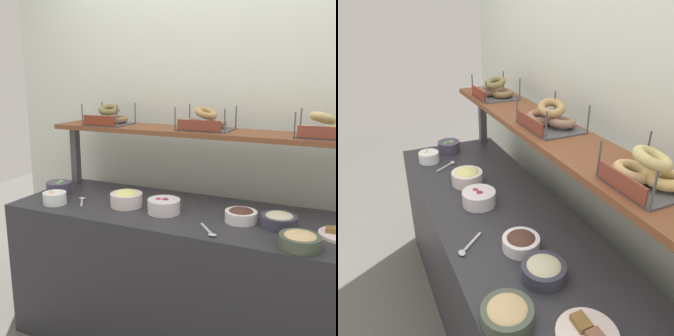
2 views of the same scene
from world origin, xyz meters
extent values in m
plane|color=#595651|center=(0.00, 0.00, 0.00)|extent=(8.00, 8.00, 0.00)
cube|color=silver|center=(0.00, 0.55, 1.20)|extent=(3.25, 0.06, 2.40)
cube|color=#2D2D33|center=(0.00, 0.00, 0.42)|extent=(2.05, 0.70, 0.85)
cube|color=#4C4C51|center=(-0.97, 0.27, 1.05)|extent=(0.05, 0.05, 0.40)
cube|color=brown|center=(0.00, 0.27, 1.26)|extent=(2.01, 0.32, 0.03)
cylinder|color=white|center=(-0.10, -0.08, 0.89)|extent=(0.18, 0.18, 0.08)
sphere|color=#932852|center=(-0.09, -0.08, 0.92)|extent=(0.04, 0.04, 0.04)
sphere|color=#AB3647|center=(-0.13, -0.09, 0.92)|extent=(0.04, 0.04, 0.04)
sphere|color=#9D343D|center=(-0.10, -0.08, 0.92)|extent=(0.04, 0.04, 0.04)
cylinder|color=white|center=(-0.76, -0.21, 0.89)|extent=(0.14, 0.14, 0.07)
sphere|color=#F98641|center=(-0.79, -0.21, 0.91)|extent=(0.03, 0.03, 0.03)
sphere|color=gold|center=(-0.77, -0.21, 0.91)|extent=(0.03, 0.03, 0.03)
sphere|color=orange|center=(-0.77, -0.23, 0.91)|extent=(0.03, 0.03, 0.03)
cylinder|color=white|center=(0.33, -0.03, 0.88)|extent=(0.17, 0.17, 0.06)
ellipsoid|color=#4D2E24|center=(0.33, -0.03, 0.90)|extent=(0.13, 0.13, 0.04)
cylinder|color=#465041|center=(0.65, -0.25, 0.88)|extent=(0.19, 0.19, 0.06)
ellipsoid|color=#D6B57A|center=(0.65, -0.25, 0.90)|extent=(0.15, 0.15, 0.04)
cylinder|color=white|center=(-0.35, -0.06, 0.89)|extent=(0.19, 0.19, 0.08)
ellipsoid|color=#EAE584|center=(-0.35, -0.06, 0.92)|extent=(0.15, 0.15, 0.05)
cylinder|color=#393849|center=(0.52, -0.03, 0.88)|extent=(0.18, 0.18, 0.06)
ellipsoid|color=beige|center=(0.52, -0.03, 0.91)|extent=(0.14, 0.14, 0.04)
cylinder|color=#493F58|center=(-0.88, -0.03, 0.89)|extent=(0.16, 0.16, 0.08)
sphere|color=#6BAB47|center=(-0.87, -0.01, 0.92)|extent=(0.05, 0.05, 0.05)
sphere|color=#539C5A|center=(-0.87, -0.04, 0.92)|extent=(0.03, 0.03, 0.03)
sphere|color=#498B42|center=(-0.88, -0.03, 0.92)|extent=(0.03, 0.03, 0.03)
sphere|color=#54A85F|center=(-0.86, -0.06, 0.92)|extent=(0.04, 0.04, 0.04)
cylinder|color=white|center=(0.82, -0.03, 0.86)|extent=(0.21, 0.21, 0.01)
cube|color=brown|center=(0.78, -0.03, 0.88)|extent=(0.07, 0.05, 0.02)
cube|color=#B7B7BC|center=(0.20, -0.22, 0.86)|extent=(0.10, 0.12, 0.01)
ellipsoid|color=#B7B7BC|center=(0.26, -0.29, 0.86)|extent=(0.04, 0.03, 0.01)
cube|color=#B7B7BC|center=(-0.62, -0.14, 0.86)|extent=(0.09, 0.12, 0.01)
ellipsoid|color=#B7B7BC|center=(-0.67, -0.07, 0.86)|extent=(0.04, 0.03, 0.01)
cube|color=#4C4C51|center=(-0.66, 0.26, 1.28)|extent=(0.27, 0.24, 0.01)
cylinder|color=#4C4C51|center=(-0.80, 0.14, 1.35)|extent=(0.01, 0.01, 0.14)
cylinder|color=#4C4C51|center=(-0.53, 0.14, 1.35)|extent=(0.01, 0.01, 0.14)
cylinder|color=#4C4C51|center=(-0.80, 0.37, 1.35)|extent=(0.01, 0.01, 0.14)
cylinder|color=#4C4C51|center=(-0.53, 0.37, 1.35)|extent=(0.01, 0.01, 0.14)
cube|color=maroon|center=(-0.66, 0.14, 1.32)|extent=(0.23, 0.01, 0.06)
torus|color=#835E44|center=(-0.71, 0.23, 1.31)|extent=(0.19, 0.19, 0.05)
torus|color=olive|center=(-0.62, 0.29, 1.31)|extent=(0.20, 0.20, 0.05)
torus|color=olive|center=(-0.66, 0.26, 1.38)|extent=(0.19, 0.19, 0.08)
cube|color=#4C4C51|center=(0.01, 0.28, 1.28)|extent=(0.31, 0.24, 0.01)
cylinder|color=#4C4C51|center=(-0.14, 0.17, 1.35)|extent=(0.01, 0.01, 0.14)
cylinder|color=#4C4C51|center=(0.16, 0.17, 1.35)|extent=(0.01, 0.01, 0.14)
cylinder|color=#4C4C51|center=(-0.14, 0.40, 1.35)|extent=(0.01, 0.01, 0.14)
cylinder|color=#4C4C51|center=(0.16, 0.40, 1.35)|extent=(0.01, 0.01, 0.14)
cube|color=brown|center=(0.01, 0.16, 1.32)|extent=(0.27, 0.01, 0.06)
torus|color=#946B54|center=(-0.05, 0.25, 1.32)|extent=(0.16, 0.16, 0.06)
torus|color=#936F5A|center=(0.06, 0.32, 1.32)|extent=(0.19, 0.19, 0.06)
torus|color=#A9834F|center=(0.01, 0.28, 1.38)|extent=(0.19, 0.19, 0.08)
cube|color=#4C4C51|center=(0.67, 0.28, 1.28)|extent=(0.26, 0.24, 0.01)
cylinder|color=#4C4C51|center=(0.54, 0.16, 1.35)|extent=(0.01, 0.01, 0.14)
cylinder|color=#4C4C51|center=(0.79, 0.16, 1.35)|extent=(0.01, 0.01, 0.14)
cylinder|color=#4C4C51|center=(0.54, 0.39, 1.35)|extent=(0.01, 0.01, 0.14)
cube|color=brown|center=(0.67, 0.16, 1.32)|extent=(0.22, 0.01, 0.06)
torus|color=tan|center=(0.62, 0.25, 1.32)|extent=(0.20, 0.20, 0.06)
torus|color=#D9B167|center=(0.71, 0.31, 1.31)|extent=(0.18, 0.17, 0.05)
torus|color=tan|center=(0.67, 0.28, 1.38)|extent=(0.20, 0.20, 0.08)
camera|label=1|loc=(0.84, -2.05, 1.61)|focal=43.85mm
camera|label=2|loc=(1.40, -0.59, 1.85)|focal=35.99mm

